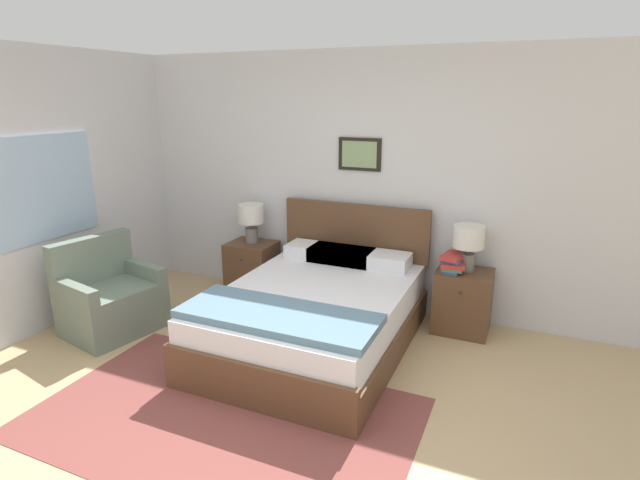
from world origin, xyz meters
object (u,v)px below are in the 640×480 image
nightstand_by_door (463,301)px  table_lamp_by_door (468,241)px  bed (316,313)px  nightstand_near_window (252,268)px  armchair (110,300)px  table_lamp_near_window (251,217)px

nightstand_by_door → table_lamp_by_door: size_ratio=1.40×
bed → nightstand_near_window: bearing=144.7°
armchair → bed: bearing=116.8°
table_lamp_near_window → table_lamp_by_door: (2.30, 0.00, 0.00)m
bed → armchair: (-1.90, -0.51, -0.00)m
bed → nightstand_near_window: (-1.14, 0.81, -0.01)m
bed → table_lamp_by_door: size_ratio=4.92×
bed → table_lamp_by_door: 1.53m
bed → armchair: 1.97m
nightstand_by_door → table_lamp_near_window: (-2.30, 0.03, 0.58)m
bed → armchair: size_ratio=2.30×
armchair → nightstand_by_door: 3.32m
bed → nightstand_by_door: bearing=35.2°
table_lamp_by_door → armchair: bearing=-156.2°
nightstand_near_window → table_lamp_near_window: size_ratio=1.40×
nightstand_by_door → table_lamp_near_window: table_lamp_near_window is taller
nightstand_by_door → armchair: bearing=-156.6°
table_lamp_near_window → table_lamp_by_door: size_ratio=1.00×
bed → nightstand_by_door: 1.40m
nightstand_near_window → nightstand_by_door: size_ratio=1.00×
nightstand_by_door → bed: bearing=-144.8°
bed → table_lamp_near_window: size_ratio=4.92×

